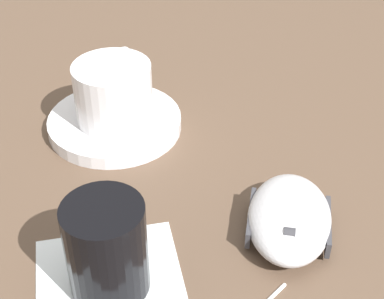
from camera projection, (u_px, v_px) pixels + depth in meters
name	position (u px, v px, depth m)	size (l,w,h in m)	color
ground_plane	(124.00, 181.00, 0.55)	(3.00, 3.00, 0.00)	brown
saucer	(115.00, 123.00, 0.61)	(0.14, 0.14, 0.01)	white
coffee_cup	(114.00, 92.00, 0.59)	(0.09, 0.09, 0.06)	white
computer_mouse	(289.00, 218.00, 0.48)	(0.12, 0.12, 0.03)	silver
napkin_under_glass	(110.00, 282.00, 0.45)	(0.11, 0.11, 0.00)	white
drinking_glass	(107.00, 248.00, 0.42)	(0.06, 0.06, 0.08)	black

